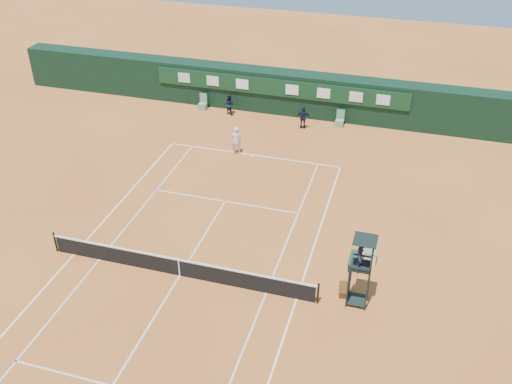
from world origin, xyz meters
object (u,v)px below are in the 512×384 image
Objects in this scene: tennis_net at (179,267)px; umpire_chair at (362,258)px; player_bench at (358,256)px; player at (236,140)px; cooler at (370,256)px.

tennis_net is 3.77× the size of umpire_chair.
player is (-8.80, 8.87, 0.32)m from player_bench.
player_bench is 12.50m from player.
player_bench is 1.86× the size of cooler.
player_bench is (7.70, 2.94, 0.09)m from tennis_net.
umpire_chair is at bearing -94.72° from cooler.
tennis_net is 8.24m from player_bench.
tennis_net reaches higher than cooler.
player_bench is 0.79m from cooler.
player is at bearing 128.91° from umpire_chair.
player reaches higher than cooler.
tennis_net is 11.86m from player.
cooler is at bearing 85.28° from umpire_chair.
umpire_chair is 5.30× the size of cooler.
umpire_chair is 2.85× the size of player_bench.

